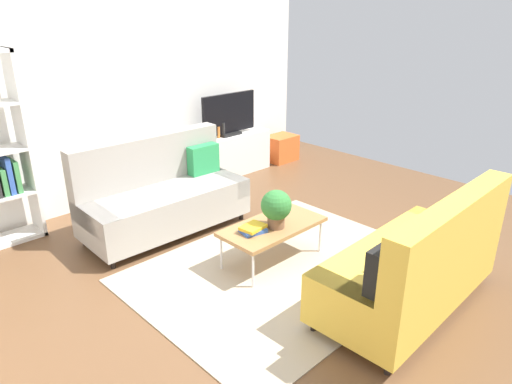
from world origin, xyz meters
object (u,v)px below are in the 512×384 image
at_px(coffee_table, 273,227).
at_px(vase_1, 206,135).
at_px(couch_beige, 163,195).
at_px(tv_console, 229,154).
at_px(storage_trunk, 281,148).
at_px(couch_green, 416,264).
at_px(table_book_0, 253,230).
at_px(tv, 229,115).
at_px(vase_0, 196,135).
at_px(potted_plant, 276,207).
at_px(bottle_1, 223,130).
at_px(bottle_0, 218,132).

xyz_separation_m(coffee_table, vase_1, (1.08, 2.44, 0.31)).
distance_m(couch_beige, tv_console, 2.11).
bearing_deg(storage_trunk, couch_green, -121.75).
relative_size(table_book_0, vase_1, 1.94).
height_order(tv, vase_0, tv).
height_order(potted_plant, vase_1, potted_plant).
height_order(couch_beige, tv, tv).
xyz_separation_m(coffee_table, vase_0, (0.90, 2.44, 0.34)).
height_order(tv, storage_trunk, tv).
height_order(potted_plant, bottle_1, bottle_1).
distance_m(tv_console, table_book_0, 2.95).
bearing_deg(bottle_1, storage_trunk, -2.77).
distance_m(vase_0, bottle_0, 0.36).
bearing_deg(bottle_1, couch_green, -105.70).
distance_m(coffee_table, potted_plant, 0.26).
relative_size(couch_green, storage_trunk, 3.69).
height_order(tv, bottle_0, tv).
xyz_separation_m(couch_beige, storage_trunk, (2.97, 0.87, -0.22)).
bearing_deg(storage_trunk, tv, 175.84).
bearing_deg(tv_console, couch_beige, -152.48).
xyz_separation_m(coffee_table, table_book_0, (-0.26, 0.02, 0.05)).
relative_size(potted_plant, vase_0, 2.13).
distance_m(tv_console, vase_0, 0.71).
bearing_deg(tv, potted_plant, -121.67).
relative_size(couch_beige, vase_1, 15.50).
xyz_separation_m(coffee_table, bottle_0, (1.25, 2.35, 0.33)).
distance_m(couch_beige, vase_1, 1.81).
height_order(vase_0, bottle_0, vase_0).
xyz_separation_m(couch_beige, potted_plant, (0.37, -1.48, 0.20)).
distance_m(storage_trunk, potted_plant, 3.53).
xyz_separation_m(coffee_table, tv_console, (1.48, 2.39, -0.07)).
relative_size(coffee_table, vase_0, 5.92).
bearing_deg(potted_plant, tv, 58.33).
xyz_separation_m(couch_green, bottle_0, (0.97, 3.78, 0.28)).
height_order(tv_console, tv, tv).
xyz_separation_m(couch_beige, bottle_1, (1.73, 0.93, 0.31)).
bearing_deg(potted_plant, table_book_0, 161.80).
bearing_deg(bottle_1, bottle_0, 180.00).
relative_size(tv_console, bottle_1, 6.46).
relative_size(couch_beige, table_book_0, 8.00).
relative_size(tv_console, vase_1, 11.31).
bearing_deg(potted_plant, couch_green, -77.49).
bearing_deg(potted_plant, bottle_1, 60.54).
relative_size(couch_beige, potted_plant, 4.86).
xyz_separation_m(vase_1, bottle_0, (0.17, -0.09, 0.02)).
bearing_deg(tv, storage_trunk, -4.16).
xyz_separation_m(potted_plant, vase_0, (0.92, 2.50, 0.09)).
distance_m(table_book_0, vase_0, 2.70).
height_order(table_book_0, bottle_0, bottle_0).
height_order(coffee_table, bottle_0, bottle_0).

